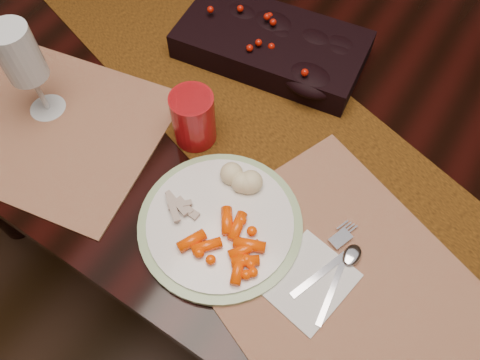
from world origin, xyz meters
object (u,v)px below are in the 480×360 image
Objects in this scene: placemat_main at (350,296)px; wine_glass at (29,73)px; turkey_shreds at (180,207)px; red_cup at (193,118)px; dinner_plate at (220,223)px; baby_carrots at (225,240)px; napkin at (309,281)px; centerpiece at (272,41)px; mashed_potatoes at (238,179)px; dining_table at (300,201)px.

placemat_main is 0.66m from wine_glass.
turkey_shreds is 0.17m from red_cup.
baby_carrots is (0.03, -0.03, 0.02)m from dinner_plate.
placemat_main is at bearing -1.18° from wine_glass.
wine_glass reaches higher than napkin.
baby_carrots is 1.97× the size of turkey_shreds.
napkin is (0.30, -0.39, -0.03)m from centerpiece.
baby_carrots is 1.15× the size of red_cup.
centerpiece is 0.41m from turkey_shreds.
turkey_shreds is 0.24m from napkin.
centerpiece is 0.46m from wine_glass.
red_cup is at bearing 117.41° from turkey_shreds.
placemat_main is at bearing -45.27° from centerpiece.
centerpiece reaches higher than turkey_shreds.
placemat_main is 7.92× the size of turkey_shreds.
dinner_plate is 0.07m from turkey_shreds.
red_cup is (-0.13, 0.05, 0.02)m from mashed_potatoes.
wine_glass reaches higher than turkey_shreds.
wine_glass is (-0.66, 0.01, 0.10)m from placemat_main.
turkey_shreds reaches higher than dinner_plate.
napkin is at bearing 3.06° from turkey_shreds.
red_cup is (-0.31, 0.13, 0.05)m from napkin.
red_cup reaches higher than placemat_main.
napkin is (-0.06, -0.01, 0.00)m from placemat_main.
mashed_potatoes reaches higher than napkin.
placemat_main is (0.37, -0.37, -0.04)m from centerpiece.
wine_glass reaches higher than baby_carrots.
dining_table is 14.64× the size of baby_carrots.
centerpiece is 0.41m from dinner_plate.
dinner_plate is at bearing 14.49° from turkey_shreds.
mashed_potatoes is 0.77× the size of red_cup.
centerpiece is 3.53× the size of red_cup.
dining_table is 0.52m from napkin.
napkin reaches higher than placemat_main.
mashed_potatoes is at bearing 99.81° from dinner_plate.
mashed_potatoes is 0.11m from turkey_shreds.
centerpiece is 0.76× the size of placemat_main.
mashed_potatoes is at bearing 58.76° from turkey_shreds.
napkin is 0.67× the size of wine_glass.
placemat_main is 0.30m from turkey_shreds.
mashed_potatoes is (-0.04, -0.24, 0.42)m from dining_table.
dining_table is 3.63× the size of placemat_main.
turkey_shreds is (-0.10, 0.01, -0.00)m from baby_carrots.
wine_glass is (-0.45, 0.05, 0.07)m from baby_carrots.
wine_glass is (-0.45, -0.29, 0.47)m from dining_table.
wine_glass is at bearing -159.93° from placemat_main.
centerpiece is 0.26m from red_cup.
red_cup is at bearing 157.46° from mashed_potatoes.
dining_table is at bearing 124.68° from napkin.
mashed_potatoes is 0.42× the size of wine_glass.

